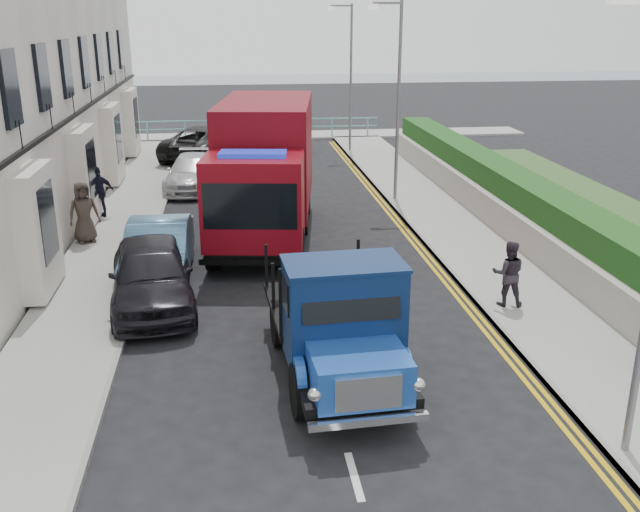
{
  "coord_description": "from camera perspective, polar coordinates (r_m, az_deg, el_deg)",
  "views": [
    {
      "loc": [
        -1.65,
        -10.9,
        6.59
      ],
      "look_at": [
        0.26,
        4.15,
        1.4
      ],
      "focal_mm": 40.0,
      "sensor_mm": 36.0,
      "label": 1
    }
  ],
  "objects": [
    {
      "name": "ground",
      "position": [
        12.84,
        1.2,
        -11.99
      ],
      "size": [
        120.0,
        120.0,
        0.0
      ],
      "primitive_type": "plane",
      "color": "black",
      "rests_on": "ground"
    },
    {
      "name": "parked_car_rear",
      "position": [
        28.56,
        -10.2,
        6.59
      ],
      "size": [
        2.23,
        4.63,
        1.3
      ],
      "primitive_type": "imported",
      "rotation": [
        0.0,
        0.0,
        -0.09
      ],
      "color": "silver",
      "rests_on": "ground"
    },
    {
      "name": "sea_plane",
      "position": [
        71.22,
        -6.07,
        13.48
      ],
      "size": [
        120.0,
        120.0,
        0.0
      ],
      "primitive_type": "plane",
      "color": "slate",
      "rests_on": "ground"
    },
    {
      "name": "red_lorry",
      "position": [
        21.75,
        -4.47,
        7.09
      ],
      "size": [
        3.69,
        8.05,
        4.07
      ],
      "rotation": [
        0.0,
        0.0,
        -0.14
      ],
      "color": "black",
      "rests_on": "ground"
    },
    {
      "name": "seafront_car_left",
      "position": [
        34.32,
        -8.93,
        8.97
      ],
      "size": [
        4.84,
        6.41,
        1.62
      ],
      "primitive_type": "imported",
      "rotation": [
        0.0,
        0.0,
        2.72
      ],
      "color": "black",
      "rests_on": "ground"
    },
    {
      "name": "pedestrian_west_far",
      "position": [
        22.11,
        -18.38,
        3.34
      ],
      "size": [
        1.05,
        0.9,
        1.82
      ],
      "primitive_type": "imported",
      "rotation": [
        0.0,
        0.0,
        0.43
      ],
      "color": "#362C27",
      "rests_on": "pavement_west"
    },
    {
      "name": "pedestrian_east_far",
      "position": [
        16.99,
        14.84,
        -1.36
      ],
      "size": [
        0.88,
        0.76,
        1.55
      ],
      "primitive_type": "imported",
      "rotation": [
        0.0,
        0.0,
        2.89
      ],
      "color": "#2E2730",
      "rests_on": "pavement_east"
    },
    {
      "name": "parked_car_front",
      "position": [
        17.16,
        -13.34,
        -1.4
      ],
      "size": [
        2.38,
        4.83,
        1.58
      ],
      "primitive_type": "imported",
      "rotation": [
        0.0,
        0.0,
        0.11
      ],
      "color": "black",
      "rests_on": "ground"
    },
    {
      "name": "lamp_far",
      "position": [
        35.48,
        2.29,
        14.69
      ],
      "size": [
        1.23,
        0.18,
        7.0
      ],
      "color": "slate",
      "rests_on": "ground"
    },
    {
      "name": "seafront_car_right",
      "position": [
        37.29,
        -3.02,
        9.9
      ],
      "size": [
        2.83,
        4.87,
        1.56
      ],
      "primitive_type": "imported",
      "rotation": [
        0.0,
        0.0,
        0.23
      ],
      "color": "#99989C",
      "rests_on": "ground"
    },
    {
      "name": "garden_east",
      "position": [
        22.52,
        16.22,
        3.48
      ],
      "size": [
        1.45,
        28.0,
        1.75
      ],
      "color": "#B2AD9E",
      "rests_on": "ground"
    },
    {
      "name": "parked_car_mid",
      "position": [
        18.93,
        -12.8,
        0.41
      ],
      "size": [
        1.64,
        4.53,
        1.49
      ],
      "primitive_type": "imported",
      "rotation": [
        0.0,
        0.0,
        -0.02
      ],
      "color": "#5086AC",
      "rests_on": "ground"
    },
    {
      "name": "pavement_west",
      "position": [
        21.24,
        -16.5,
        0.18
      ],
      "size": [
        2.4,
        38.0,
        0.12
      ],
      "primitive_type": "cube",
      "color": "gray",
      "rests_on": "ground"
    },
    {
      "name": "pedestrian_west_near",
      "position": [
        24.72,
        -17.25,
        4.9
      ],
      "size": [
        1.07,
        0.9,
        1.71
      ],
      "primitive_type": "imported",
      "rotation": [
        0.0,
        0.0,
        3.72
      ],
      "color": "black",
      "rests_on": "pavement_west"
    },
    {
      "name": "pavement_east",
      "position": [
        22.07,
        11.46,
        1.29
      ],
      "size": [
        2.6,
        38.0,
        0.12
      ],
      "primitive_type": "cube",
      "color": "gray",
      "rests_on": "ground"
    },
    {
      "name": "seafront_railing",
      "position": [
        39.59,
        -4.86,
        10.1
      ],
      "size": [
        13.0,
        0.08,
        1.11
      ],
      "color": "#59B2A5",
      "rests_on": "ground"
    },
    {
      "name": "promenade",
      "position": [
        40.46,
        -4.9,
        9.54
      ],
      "size": [
        30.0,
        2.5,
        0.12
      ],
      "primitive_type": "cube",
      "color": "gray",
      "rests_on": "ground"
    },
    {
      "name": "bedford_lorry",
      "position": [
        12.96,
        1.72,
        -6.01
      ],
      "size": [
        2.35,
        5.34,
        2.47
      ],
      "rotation": [
        0.0,
        0.0,
        0.06
      ],
      "color": "black",
      "rests_on": "ground"
    },
    {
      "name": "lamp_mid",
      "position": [
        25.7,
        6.04,
        13.0
      ],
      "size": [
        1.23,
        0.18,
        7.0
      ],
      "color": "slate",
      "rests_on": "ground"
    }
  ]
}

